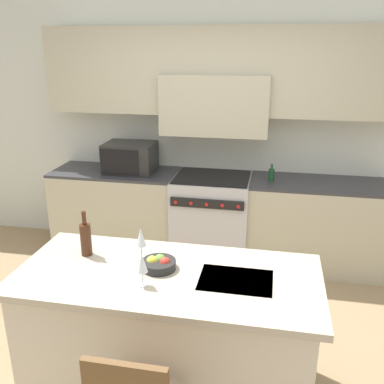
% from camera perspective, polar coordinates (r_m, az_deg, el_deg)
% --- Properties ---
extents(ground_plane, '(10.00, 10.00, 0.00)m').
position_cam_1_polar(ground_plane, '(3.40, -2.15, -21.78)').
color(ground_plane, '#997F5B').
extents(back_cabinetry, '(10.00, 0.46, 2.70)m').
position_cam_1_polar(back_cabinetry, '(4.56, 3.36, 11.10)').
color(back_cabinetry, silver).
rests_on(back_cabinetry, ground_plane).
extents(back_counter, '(3.50, 0.62, 0.92)m').
position_cam_1_polar(back_counter, '(4.62, 2.66, -3.39)').
color(back_counter, '#B2AD93').
rests_on(back_counter, ground_plane).
extents(range_stove, '(0.79, 0.70, 0.93)m').
position_cam_1_polar(range_stove, '(4.60, 2.62, -3.46)').
color(range_stove, '#B7B7BC').
rests_on(range_stove, ground_plane).
extents(microwave, '(0.53, 0.40, 0.32)m').
position_cam_1_polar(microwave, '(4.63, -8.27, 4.57)').
color(microwave, black).
rests_on(microwave, back_counter).
extents(kitchen_island, '(1.89, 0.86, 0.89)m').
position_cam_1_polar(kitchen_island, '(2.94, -3.16, -18.19)').
color(kitchen_island, beige).
rests_on(kitchen_island, ground_plane).
extents(wine_bottle, '(0.07, 0.07, 0.31)m').
position_cam_1_polar(wine_bottle, '(2.94, -13.98, -6.04)').
color(wine_bottle, '#422314').
rests_on(wine_bottle, kitchen_island).
extents(wine_glass_near, '(0.07, 0.07, 0.21)m').
position_cam_1_polar(wine_glass_near, '(2.51, -6.70, -9.46)').
color(wine_glass_near, white).
rests_on(wine_glass_near, kitchen_island).
extents(wine_glass_far, '(0.07, 0.07, 0.21)m').
position_cam_1_polar(wine_glass_far, '(2.82, -6.83, -6.12)').
color(wine_glass_far, white).
rests_on(wine_glass_far, kitchen_island).
extents(fruit_bowl, '(0.22, 0.22, 0.08)m').
position_cam_1_polar(fruit_bowl, '(2.74, -4.46, -9.49)').
color(fruit_bowl, black).
rests_on(fruit_bowl, kitchen_island).
extents(oil_bottle_on_counter, '(0.06, 0.06, 0.17)m').
position_cam_1_polar(oil_bottle_on_counter, '(4.37, 10.54, 2.31)').
color(oil_bottle_on_counter, '#194723').
rests_on(oil_bottle_on_counter, back_counter).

